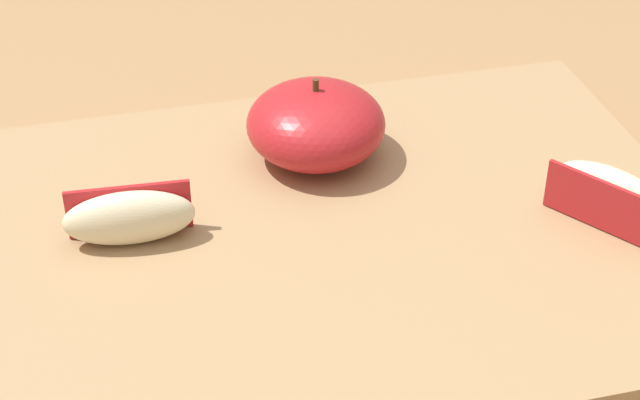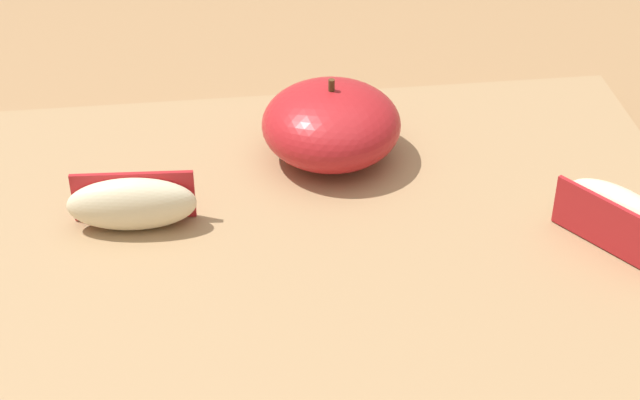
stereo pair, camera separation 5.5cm
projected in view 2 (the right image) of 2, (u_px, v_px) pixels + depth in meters
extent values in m
cube|color=#9E754C|center=(184.00, 266.00, 0.60)|extent=(1.20, 0.86, 0.03)
cube|color=#A37F56|center=(320.00, 245.00, 0.57)|extent=(0.42, 0.30, 0.02)
ellipsoid|color=#B21E23|center=(331.00, 124.00, 0.61)|extent=(0.08, 0.08, 0.04)
cylinder|color=#4C3319|center=(332.00, 87.00, 0.60)|extent=(0.00, 0.00, 0.01)
ellipsoid|color=beige|center=(132.00, 204.00, 0.56)|extent=(0.07, 0.03, 0.03)
cube|color=#B21E23|center=(134.00, 191.00, 0.57)|extent=(0.07, 0.01, 0.03)
ellipsoid|color=beige|center=(621.00, 216.00, 0.55)|extent=(0.06, 0.07, 0.03)
cube|color=#B21E23|center=(607.00, 225.00, 0.54)|extent=(0.04, 0.06, 0.03)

